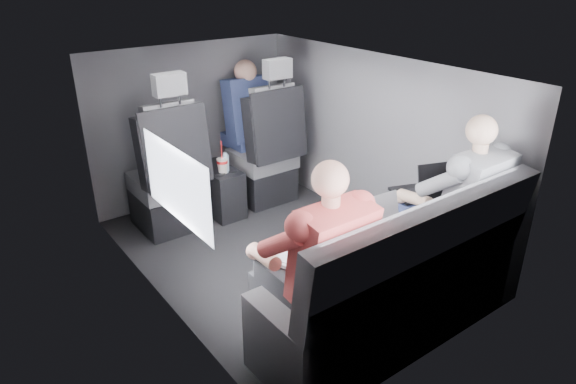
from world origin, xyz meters
TOP-DOWN VIEW (x-y plane):
  - floor at (0.00, 0.00)m, footprint 2.60×2.60m
  - ceiling at (0.00, 0.00)m, footprint 2.60×2.60m
  - panel_left at (-0.90, 0.00)m, footprint 0.02×2.60m
  - panel_right at (0.90, 0.00)m, footprint 0.02×2.60m
  - panel_front at (0.00, 1.30)m, footprint 1.80×0.02m
  - panel_back at (0.00, -1.30)m, footprint 1.80×0.02m
  - side_window at (-0.88, -0.30)m, footprint 0.02×0.75m
  - seatbelt at (0.45, 0.67)m, footprint 0.35×0.11m
  - front_seat_left at (-0.45, 0.84)m, footprint 0.52×0.58m
  - front_seat_right at (0.45, 0.84)m, footprint 0.52×0.58m
  - center_console at (0.00, 0.88)m, footprint 0.24×0.48m
  - rear_bench at (0.00, -1.06)m, footprint 1.60×0.57m
  - soda_cup at (-0.02, 0.77)m, footprint 0.09×0.09m
  - water_bottle at (0.01, 0.77)m, footprint 0.06×0.06m
  - laptop_white at (-0.49, -0.83)m, footprint 0.36×0.38m
  - laptop_silver at (-0.03, -0.82)m, footprint 0.34×0.31m
  - laptop_black at (0.63, -0.75)m, footprint 0.43×0.44m
  - passenger_rear_left at (-0.50, -0.97)m, footprint 0.48×0.60m
  - passenger_rear_right at (0.59, -0.97)m, footprint 0.49×0.61m
  - passenger_front_right at (0.43, 1.10)m, footprint 0.39×0.39m

SIDE VIEW (x-z plane):
  - floor at x=0.00m, z-range 0.00..0.00m
  - center_console at x=0.00m, z-range 0.00..0.41m
  - rear_bench at x=0.00m, z-range -0.15..0.77m
  - front_seat_left at x=-0.45m, z-range -0.23..1.03m
  - front_seat_right at x=0.45m, z-range -0.23..1.03m
  - soda_cup at x=-0.02m, z-range 0.33..0.60m
  - water_bottle at x=0.01m, z-range 0.39..0.55m
  - passenger_rear_left at x=-0.50m, z-range 0.02..1.20m
  - passenger_rear_right at x=0.59m, z-range 0.02..1.22m
  - laptop_white at x=-0.49m, z-range 0.52..0.74m
  - laptop_silver at x=-0.03m, z-range 0.52..0.75m
  - laptop_black at x=0.63m, z-range 0.51..0.77m
  - panel_left at x=-0.90m, z-range 0.00..1.35m
  - panel_right at x=0.90m, z-range 0.00..1.35m
  - panel_front at x=0.00m, z-range 0.00..1.35m
  - panel_back at x=0.00m, z-range 0.00..1.35m
  - passenger_front_right at x=0.43m, z-range 0.36..1.13m
  - seatbelt at x=0.45m, z-range 0.50..1.10m
  - side_window at x=-0.88m, z-range 0.69..1.11m
  - ceiling at x=0.00m, z-range 1.35..1.35m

